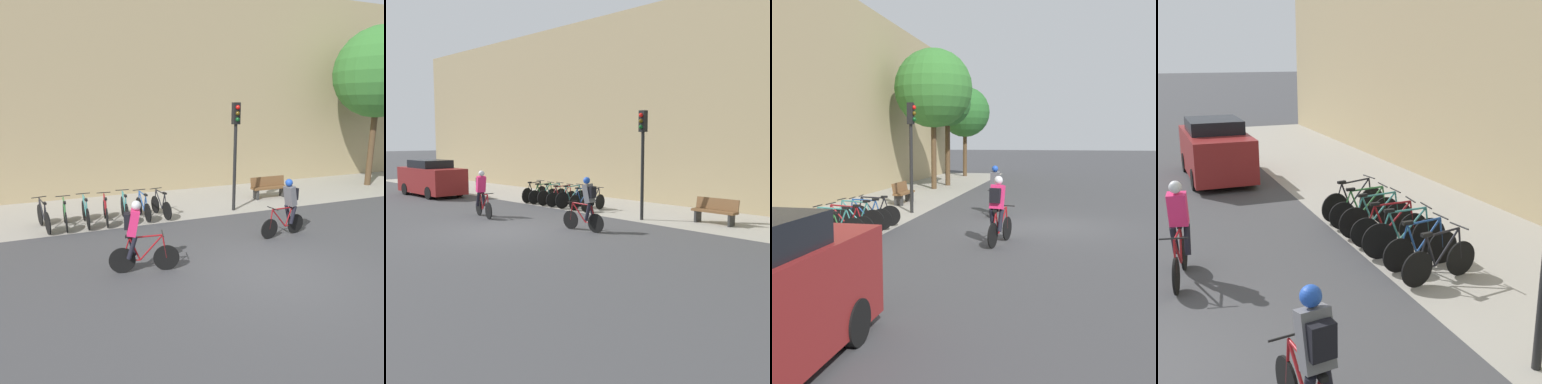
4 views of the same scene
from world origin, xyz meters
The scene contains 17 objects.
ground centered at (0.00, 0.00, 0.00)m, with size 200.00×200.00×0.00m, color #3D3D3F.
kerb_strip centered at (0.00, 6.75, 0.00)m, with size 44.00×4.50×0.01m, color gray.
building_facade centered at (0.00, 9.30, 4.47)m, with size 44.00×0.60×8.94m, color tan.
cyclist_pink centered at (-2.97, 1.14, 0.95)m, with size 1.64×0.57×1.75m.
cyclist_grey centered at (1.88, 1.98, 0.95)m, with size 1.63×0.50×1.74m.
parked_bike_0 centered at (-4.97, 5.24, 0.41)m, with size 0.51×1.72×0.99m.
parked_bike_1 centered at (-4.33, 5.24, 0.39)m, with size 0.46×1.70×0.95m.
parked_bike_2 centered at (-3.68, 5.24, 0.41)m, with size 0.46×1.75×0.98m.
parked_bike_3 centered at (-3.04, 5.24, 0.39)m, with size 0.46×1.69×0.95m.
parked_bike_4 centered at (-2.40, 5.24, 0.42)m, with size 0.46×1.76×0.99m.
parked_bike_5 centered at (-1.75, 5.24, 0.39)m, with size 0.46×1.60×0.96m.
parked_bike_6 centered at (-1.10, 5.24, 0.39)m, with size 0.46×1.59×0.95m.
traffic_light_pole centered at (1.66, 4.97, 2.72)m, with size 0.26×0.30×3.95m.
bench centered at (3.95, 6.14, 0.47)m, with size 1.63×0.44×0.89m.
street_tree_0 centered at (9.90, 6.52, 5.29)m, with size 4.11×4.11×7.36m.
street_tree_1 centered at (11.96, 6.29, 4.66)m, with size 2.65×2.65×6.03m.
street_tree_2 centered at (18.99, 6.83, 4.55)m, with size 3.53×3.53×6.33m.
Camera 3 is at (-14.77, -0.62, 2.67)m, focal length 45.00 mm.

